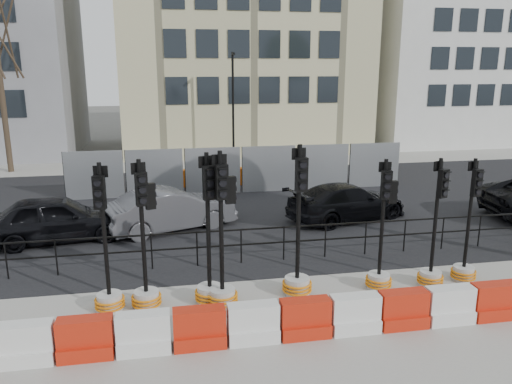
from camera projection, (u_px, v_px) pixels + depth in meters
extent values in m
plane|color=#51514C|center=(294.00, 278.00, 12.81)|extent=(120.00, 120.00, 0.00)
cube|color=gray|center=(333.00, 338.00, 9.95)|extent=(40.00, 6.00, 0.02)
cube|color=black|center=(249.00, 205.00, 19.48)|extent=(40.00, 14.00, 0.03)
cube|color=gray|center=(223.00, 163.00, 28.07)|extent=(40.00, 4.00, 0.02)
cube|color=beige|center=(240.00, 6.00, 31.94)|extent=(15.00, 10.00, 18.00)
cube|color=silver|center=(453.00, 26.00, 34.80)|extent=(12.00, 9.00, 16.00)
cylinder|color=black|center=(6.00, 261.00, 12.58)|extent=(0.04, 0.04, 1.00)
cylinder|color=black|center=(56.00, 258.00, 12.79)|extent=(0.04, 0.04, 1.00)
cylinder|color=black|center=(105.00, 255.00, 13.00)|extent=(0.04, 0.04, 1.00)
cylinder|color=black|center=(152.00, 252.00, 13.21)|extent=(0.04, 0.04, 1.00)
cylinder|color=black|center=(197.00, 249.00, 13.41)|extent=(0.04, 0.04, 1.00)
cylinder|color=black|center=(241.00, 246.00, 13.62)|extent=(0.04, 0.04, 1.00)
cylinder|color=black|center=(284.00, 244.00, 13.83)|extent=(0.04, 0.04, 1.00)
cylinder|color=black|center=(325.00, 241.00, 14.04)|extent=(0.04, 0.04, 1.00)
cylinder|color=black|center=(365.00, 238.00, 14.25)|extent=(0.04, 0.04, 1.00)
cylinder|color=black|center=(405.00, 236.00, 14.46)|extent=(0.04, 0.04, 1.00)
cylinder|color=black|center=(442.00, 234.00, 14.67)|extent=(0.04, 0.04, 1.00)
cylinder|color=black|center=(479.00, 231.00, 14.88)|extent=(0.04, 0.04, 1.00)
cube|color=black|center=(284.00, 227.00, 13.72)|extent=(18.00, 0.04, 0.04)
cube|color=black|center=(284.00, 242.00, 13.82)|extent=(18.00, 0.04, 0.04)
cube|color=#989CA1|center=(94.00, 176.00, 20.10)|extent=(2.30, 0.05, 2.00)
cylinder|color=black|center=(64.00, 177.00, 19.90)|extent=(0.05, 0.05, 2.00)
cube|color=#989CA1|center=(155.00, 173.00, 20.52)|extent=(2.30, 0.05, 2.00)
cylinder|color=black|center=(126.00, 174.00, 20.32)|extent=(0.05, 0.05, 2.00)
cube|color=#989CA1|center=(213.00, 171.00, 20.94)|extent=(2.30, 0.05, 2.00)
cylinder|color=black|center=(185.00, 172.00, 20.74)|extent=(0.05, 0.05, 2.00)
cube|color=#989CA1|center=(269.00, 169.00, 21.36)|extent=(2.30, 0.05, 2.00)
cylinder|color=black|center=(242.00, 170.00, 21.16)|extent=(0.05, 0.05, 2.00)
cube|color=#989CA1|center=(323.00, 167.00, 21.78)|extent=(2.30, 0.05, 2.00)
cylinder|color=black|center=(297.00, 168.00, 21.58)|extent=(0.05, 0.05, 2.00)
cube|color=#989CA1|center=(374.00, 165.00, 22.20)|extent=(2.30, 0.05, 2.00)
cylinder|color=black|center=(350.00, 166.00, 22.00)|extent=(0.05, 0.05, 2.00)
cube|color=orange|center=(147.00, 180.00, 22.03)|extent=(1.00, 0.40, 0.80)
cube|color=orange|center=(192.00, 178.00, 22.38)|extent=(1.00, 0.40, 0.80)
cube|color=orange|center=(236.00, 176.00, 22.73)|extent=(1.00, 0.40, 0.80)
cube|color=orange|center=(279.00, 175.00, 23.08)|extent=(1.00, 0.40, 0.80)
cylinder|color=black|center=(233.00, 110.00, 26.47)|extent=(0.12, 0.12, 6.00)
cube|color=black|center=(233.00, 54.00, 25.52)|extent=(0.12, 0.50, 0.12)
cylinder|color=#473828|center=(4.00, 110.00, 24.90)|extent=(0.28, 0.28, 6.30)
cube|color=silver|center=(27.00, 356.00, 9.10)|extent=(1.00, 0.50, 0.30)
cube|color=silver|center=(24.00, 336.00, 9.00)|extent=(1.00, 0.35, 0.50)
cube|color=red|center=(87.00, 350.00, 9.28)|extent=(1.00, 0.50, 0.30)
cube|color=red|center=(85.00, 331.00, 9.18)|extent=(1.00, 0.35, 0.50)
cube|color=silver|center=(144.00, 345.00, 9.46)|extent=(1.00, 0.50, 0.30)
cube|color=silver|center=(143.00, 326.00, 9.37)|extent=(1.00, 0.35, 0.50)
cube|color=red|center=(200.00, 339.00, 9.65)|extent=(1.00, 0.50, 0.30)
cube|color=red|center=(199.00, 321.00, 9.55)|extent=(1.00, 0.35, 0.50)
cube|color=silver|center=(253.00, 334.00, 9.83)|extent=(1.00, 0.50, 0.30)
cube|color=silver|center=(253.00, 316.00, 9.73)|extent=(1.00, 0.35, 0.50)
cube|color=red|center=(305.00, 329.00, 10.01)|extent=(1.00, 0.50, 0.30)
cube|color=red|center=(305.00, 311.00, 9.91)|extent=(1.00, 0.35, 0.50)
cube|color=silver|center=(354.00, 325.00, 10.20)|extent=(1.00, 0.50, 0.30)
cube|color=silver|center=(355.00, 307.00, 10.10)|extent=(1.00, 0.35, 0.50)
cube|color=red|center=(402.00, 320.00, 10.38)|extent=(1.00, 0.50, 0.30)
cube|color=red|center=(403.00, 302.00, 10.28)|extent=(1.00, 0.35, 0.50)
cube|color=silver|center=(448.00, 316.00, 10.56)|extent=(1.00, 0.50, 0.30)
cube|color=silver|center=(450.00, 298.00, 10.46)|extent=(1.00, 0.35, 0.50)
cube|color=red|center=(493.00, 311.00, 10.74)|extent=(1.00, 0.50, 0.30)
cube|color=red|center=(495.00, 294.00, 10.65)|extent=(1.00, 0.35, 0.50)
cylinder|color=beige|center=(110.00, 302.00, 11.05)|extent=(0.55, 0.55, 0.41)
torus|color=orange|center=(110.00, 306.00, 11.07)|extent=(0.66, 0.66, 0.05)
torus|color=orange|center=(110.00, 302.00, 11.05)|extent=(0.66, 0.66, 0.05)
torus|color=orange|center=(110.00, 299.00, 11.03)|extent=(0.66, 0.66, 0.05)
cylinder|color=black|center=(104.00, 233.00, 10.65)|extent=(0.09, 0.09, 3.05)
cube|color=black|center=(99.00, 193.00, 10.31)|extent=(0.26, 0.18, 0.71)
cylinder|color=black|center=(99.00, 204.00, 10.28)|extent=(0.16, 0.08, 0.15)
cylinder|color=black|center=(98.00, 193.00, 10.23)|extent=(0.16, 0.08, 0.15)
cylinder|color=black|center=(97.00, 183.00, 10.17)|extent=(0.16, 0.08, 0.15)
cube|color=black|center=(100.00, 171.00, 10.38)|extent=(0.31, 0.08, 0.24)
cylinder|color=beige|center=(147.00, 299.00, 11.17)|extent=(0.56, 0.56, 0.41)
torus|color=orange|center=(147.00, 303.00, 11.19)|extent=(0.67, 0.67, 0.05)
torus|color=orange|center=(147.00, 299.00, 11.17)|extent=(0.67, 0.67, 0.05)
torus|color=orange|center=(146.00, 296.00, 11.15)|extent=(0.67, 0.67, 0.05)
cylinder|color=black|center=(142.00, 230.00, 10.77)|extent=(0.09, 0.09, 3.09)
cube|color=black|center=(141.00, 189.00, 10.44)|extent=(0.28, 0.21, 0.72)
cylinder|color=black|center=(143.00, 201.00, 10.42)|extent=(0.16, 0.09, 0.15)
cylinder|color=black|center=(142.00, 190.00, 10.36)|extent=(0.16, 0.09, 0.15)
cylinder|color=black|center=(142.00, 179.00, 10.31)|extent=(0.16, 0.09, 0.15)
cube|color=black|center=(138.00, 168.00, 10.50)|extent=(0.31, 0.12, 0.25)
cube|color=black|center=(150.00, 196.00, 10.68)|extent=(0.24, 0.19, 0.57)
cylinder|color=beige|center=(210.00, 294.00, 11.40)|extent=(0.57, 0.57, 0.42)
torus|color=orange|center=(210.00, 298.00, 11.42)|extent=(0.69, 0.69, 0.05)
torus|color=orange|center=(210.00, 294.00, 11.40)|extent=(0.69, 0.69, 0.05)
torus|color=orange|center=(210.00, 291.00, 11.38)|extent=(0.69, 0.69, 0.05)
cylinder|color=black|center=(208.00, 224.00, 10.99)|extent=(0.10, 0.10, 3.18)
cube|color=black|center=(209.00, 183.00, 10.64)|extent=(0.28, 0.21, 0.74)
cylinder|color=black|center=(211.00, 194.00, 10.62)|extent=(0.17, 0.09, 0.16)
cylinder|color=black|center=(210.00, 184.00, 10.57)|extent=(0.17, 0.09, 0.16)
cylinder|color=black|center=(210.00, 173.00, 10.51)|extent=(0.17, 0.09, 0.16)
cube|color=black|center=(206.00, 162.00, 10.71)|extent=(0.32, 0.11, 0.25)
cylinder|color=beige|center=(222.00, 297.00, 11.25)|extent=(0.58, 0.58, 0.43)
torus|color=orange|center=(222.00, 301.00, 11.27)|extent=(0.70, 0.70, 0.05)
torus|color=orange|center=(222.00, 297.00, 11.25)|extent=(0.70, 0.70, 0.05)
torus|color=orange|center=(222.00, 294.00, 11.23)|extent=(0.70, 0.70, 0.05)
cylinder|color=black|center=(221.00, 224.00, 10.83)|extent=(0.10, 0.10, 3.24)
cube|color=black|center=(222.00, 182.00, 10.47)|extent=(0.28, 0.19, 0.76)
cylinder|color=black|center=(223.00, 194.00, 10.45)|extent=(0.17, 0.08, 0.16)
cylinder|color=black|center=(223.00, 183.00, 10.39)|extent=(0.17, 0.08, 0.16)
cylinder|color=black|center=(223.00, 172.00, 10.33)|extent=(0.17, 0.08, 0.16)
cube|color=black|center=(219.00, 160.00, 10.54)|extent=(0.33, 0.08, 0.26)
cube|color=black|center=(230.00, 190.00, 10.71)|extent=(0.23, 0.17, 0.59)
cylinder|color=beige|center=(297.00, 286.00, 11.83)|extent=(0.59, 0.59, 0.44)
torus|color=orange|center=(297.00, 289.00, 11.85)|extent=(0.71, 0.71, 0.05)
torus|color=orange|center=(297.00, 286.00, 11.83)|extent=(0.71, 0.71, 0.05)
torus|color=orange|center=(297.00, 283.00, 11.81)|extent=(0.71, 0.71, 0.05)
cylinder|color=black|center=(298.00, 215.00, 11.40)|extent=(0.10, 0.10, 3.28)
cube|color=black|center=(301.00, 175.00, 11.04)|extent=(0.28, 0.18, 0.77)
cylinder|color=black|center=(303.00, 186.00, 11.01)|extent=(0.17, 0.07, 0.16)
cylinder|color=black|center=(303.00, 175.00, 10.95)|extent=(0.17, 0.07, 0.16)
cylinder|color=black|center=(303.00, 165.00, 10.90)|extent=(0.17, 0.07, 0.16)
cube|color=black|center=(299.00, 154.00, 11.11)|extent=(0.33, 0.06, 0.26)
cylinder|color=beige|center=(378.00, 281.00, 12.15)|extent=(0.53, 0.53, 0.39)
torus|color=orange|center=(378.00, 284.00, 12.17)|extent=(0.63, 0.63, 0.05)
torus|color=orange|center=(378.00, 281.00, 12.15)|extent=(0.63, 0.63, 0.05)
torus|color=orange|center=(379.00, 278.00, 12.13)|extent=(0.63, 0.63, 0.05)
cylinder|color=black|center=(382.00, 220.00, 11.77)|extent=(0.09, 0.09, 2.93)
cube|color=black|center=(386.00, 185.00, 11.44)|extent=(0.25, 0.17, 0.68)
cylinder|color=black|center=(387.00, 195.00, 11.41)|extent=(0.15, 0.07, 0.15)
cylinder|color=black|center=(387.00, 186.00, 11.36)|extent=(0.15, 0.07, 0.15)
cylinder|color=black|center=(388.00, 177.00, 11.31)|extent=(0.15, 0.07, 0.15)
cube|color=black|center=(385.00, 167.00, 11.51)|extent=(0.29, 0.07, 0.23)
cube|color=black|center=(393.00, 192.00, 11.61)|extent=(0.21, 0.15, 0.54)
cylinder|color=beige|center=(430.00, 278.00, 12.31)|extent=(0.53, 0.53, 0.39)
torus|color=orange|center=(430.00, 281.00, 12.33)|extent=(0.63, 0.63, 0.05)
torus|color=orange|center=(430.00, 278.00, 12.31)|extent=(0.63, 0.63, 0.05)
torus|color=orange|center=(430.00, 275.00, 12.29)|extent=(0.63, 0.63, 0.05)
cylinder|color=black|center=(436.00, 218.00, 11.93)|extent=(0.09, 0.09, 2.92)
cube|color=black|center=(443.00, 184.00, 11.62)|extent=(0.27, 0.21, 0.68)
cylinder|color=black|center=(445.00, 193.00, 11.60)|extent=(0.15, 0.10, 0.15)
cylinder|color=black|center=(446.00, 184.00, 11.55)|extent=(0.15, 0.10, 0.15)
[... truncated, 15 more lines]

